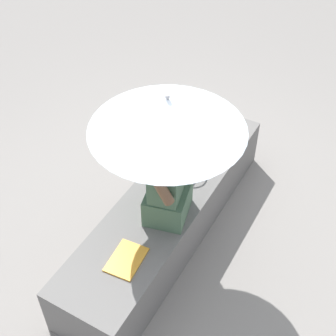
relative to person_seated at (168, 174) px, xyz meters
The scene contains 7 objects.
ground_plane 0.84m from the person_seated, 28.36° to the left, with size 14.00×14.00×0.00m, color gray.
stone_bench 0.63m from the person_seated, 28.36° to the left, with size 2.28×0.57×0.43m, color slate.
person_seated is the anchor object (origin of this frame).
parasol 0.48m from the person_seated, 37.40° to the left, with size 0.98×0.98×1.00m.
handbag_black 0.61m from the person_seated, 19.50° to the left, with size 0.29×0.22×0.29m.
tote_bag_canvas 1.04m from the person_seated, ahead, with size 0.30×0.22×0.27m.
magazine 0.62m from the person_seated, behind, with size 0.28×0.20×0.01m, color gold.
Camera 1 is at (-2.12, -1.19, 2.97)m, focal length 50.56 mm.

